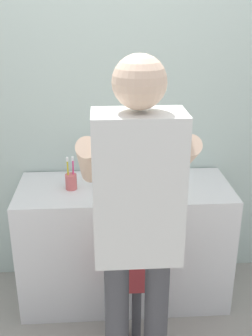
{
  "coord_description": "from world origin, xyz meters",
  "views": [
    {
      "loc": [
        -0.14,
        -2.0,
        1.86
      ],
      "look_at": [
        0.0,
        0.15,
        0.99
      ],
      "focal_mm": 43.66,
      "sensor_mm": 36.0,
      "label": 1
    }
  ],
  "objects": [
    {
      "name": "child_toddler",
      "position": [
        0.0,
        -0.1,
        0.47
      ],
      "size": [
        0.24,
        0.24,
        0.78
      ],
      "color": "#47474C",
      "rests_on": "ground"
    },
    {
      "name": "adult_parent",
      "position": [
        0.02,
        -0.39,
        1.01
      ],
      "size": [
        0.52,
        0.55,
        1.69
      ],
      "color": "#47474C",
      "rests_on": "ground"
    },
    {
      "name": "back_wall",
      "position": [
        0.0,
        0.62,
        1.35
      ],
      "size": [
        4.4,
        0.08,
        2.7
      ],
      "color": "silver",
      "rests_on": "ground"
    },
    {
      "name": "vanity_cabinet",
      "position": [
        0.0,
        0.3,
        0.4
      ],
      "size": [
        1.33,
        0.54,
        0.81
      ],
      "primitive_type": "cube",
      "color": "white",
      "rests_on": "ground"
    },
    {
      "name": "sink_basin",
      "position": [
        0.0,
        0.28,
        0.86
      ],
      "size": [
        0.33,
        0.33,
        0.11
      ],
      "color": "silver",
      "rests_on": "vanity_cabinet"
    },
    {
      "name": "ground_plane",
      "position": [
        0.0,
        0.0,
        0.0
      ],
      "size": [
        14.0,
        14.0,
        0.0
      ],
      "primitive_type": "plane",
      "color": "#9E998E"
    },
    {
      "name": "toothbrush_cup",
      "position": [
        -0.33,
        0.29,
        0.86
      ],
      "size": [
        0.07,
        0.07,
        0.21
      ],
      "color": "#D86666",
      "rests_on": "vanity_cabinet"
    },
    {
      "name": "faucet",
      "position": [
        0.0,
        0.48,
        0.89
      ],
      "size": [
        0.18,
        0.14,
        0.18
      ],
      "color": "#B7BABF",
      "rests_on": "vanity_cabinet"
    }
  ]
}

